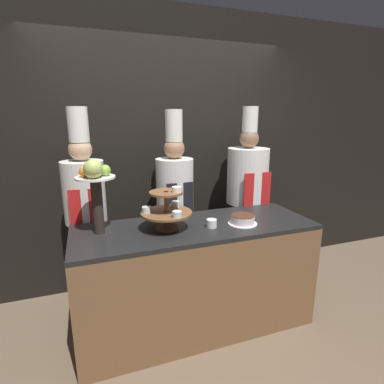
{
  "coord_description": "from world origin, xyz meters",
  "views": [
    {
      "loc": [
        -0.79,
        -1.78,
        1.75
      ],
      "look_at": [
        0.0,
        0.44,
        1.16
      ],
      "focal_mm": 28.0,
      "sensor_mm": 36.0,
      "label": 1
    }
  ],
  "objects_px": {
    "cake_round": "(243,220)",
    "fruit_pedestal": "(96,184)",
    "chef_center_left": "(175,201)",
    "cup_white": "(212,223)",
    "tiered_stand": "(167,209)",
    "chef_left": "(86,208)",
    "chef_center_right": "(247,193)"
  },
  "relations": [
    {
      "from": "tiered_stand",
      "to": "chef_left",
      "type": "relative_size",
      "value": 0.21
    },
    {
      "from": "cake_round",
      "to": "chef_center_right",
      "type": "xyz_separation_m",
      "value": [
        0.4,
        0.63,
        0.04
      ]
    },
    {
      "from": "tiered_stand",
      "to": "cup_white",
      "type": "distance_m",
      "value": 0.37
    },
    {
      "from": "tiered_stand",
      "to": "chef_center_right",
      "type": "height_order",
      "value": "chef_center_right"
    },
    {
      "from": "cake_round",
      "to": "cup_white",
      "type": "xyz_separation_m",
      "value": [
        -0.26,
        0.02,
        -0.0
      ]
    },
    {
      "from": "chef_left",
      "to": "chef_center_right",
      "type": "relative_size",
      "value": 0.99
    },
    {
      "from": "fruit_pedestal",
      "to": "cake_round",
      "type": "height_order",
      "value": "fruit_pedestal"
    },
    {
      "from": "cup_white",
      "to": "chef_center_right",
      "type": "relative_size",
      "value": 0.04
    },
    {
      "from": "cake_round",
      "to": "tiered_stand",
      "type": "bearing_deg",
      "value": 171.21
    },
    {
      "from": "chef_center_right",
      "to": "cup_white",
      "type": "bearing_deg",
      "value": -137.09
    },
    {
      "from": "fruit_pedestal",
      "to": "cup_white",
      "type": "bearing_deg",
      "value": -10.91
    },
    {
      "from": "fruit_pedestal",
      "to": "cake_round",
      "type": "relative_size",
      "value": 2.38
    },
    {
      "from": "cake_round",
      "to": "chef_center_right",
      "type": "distance_m",
      "value": 0.75
    },
    {
      "from": "cake_round",
      "to": "chef_center_left",
      "type": "xyz_separation_m",
      "value": [
        -0.38,
        0.63,
        0.02
      ]
    },
    {
      "from": "cup_white",
      "to": "chef_center_right",
      "type": "xyz_separation_m",
      "value": [
        0.66,
        0.61,
        0.04
      ]
    },
    {
      "from": "chef_left",
      "to": "cup_white",
      "type": "bearing_deg",
      "value": -33.55
    },
    {
      "from": "fruit_pedestal",
      "to": "chef_center_left",
      "type": "relative_size",
      "value": 0.31
    },
    {
      "from": "cup_white",
      "to": "fruit_pedestal",
      "type": "bearing_deg",
      "value": 169.09
    },
    {
      "from": "chef_center_right",
      "to": "tiered_stand",
      "type": "bearing_deg",
      "value": -151.72
    },
    {
      "from": "fruit_pedestal",
      "to": "chef_left",
      "type": "bearing_deg",
      "value": 101.07
    },
    {
      "from": "cup_white",
      "to": "chef_center_right",
      "type": "bearing_deg",
      "value": 42.91
    },
    {
      "from": "fruit_pedestal",
      "to": "chef_center_right",
      "type": "height_order",
      "value": "chef_center_right"
    },
    {
      "from": "fruit_pedestal",
      "to": "chef_left",
      "type": "height_order",
      "value": "chef_left"
    },
    {
      "from": "chef_left",
      "to": "chef_center_left",
      "type": "relative_size",
      "value": 1.01
    },
    {
      "from": "tiered_stand",
      "to": "chef_center_right",
      "type": "xyz_separation_m",
      "value": [
        1.0,
        0.54,
        -0.09
      ]
    },
    {
      "from": "cup_white",
      "to": "chef_center_left",
      "type": "xyz_separation_m",
      "value": [
        -0.12,
        0.61,
        0.03
      ]
    },
    {
      "from": "cake_round",
      "to": "fruit_pedestal",
      "type": "bearing_deg",
      "value": 170.78
    },
    {
      "from": "fruit_pedestal",
      "to": "cup_white",
      "type": "xyz_separation_m",
      "value": [
        0.84,
        -0.16,
        -0.35
      ]
    },
    {
      "from": "cake_round",
      "to": "chef_center_left",
      "type": "height_order",
      "value": "chef_center_left"
    },
    {
      "from": "chef_left",
      "to": "fruit_pedestal",
      "type": "bearing_deg",
      "value": -78.93
    },
    {
      "from": "chef_left",
      "to": "chef_center_left",
      "type": "distance_m",
      "value": 0.81
    },
    {
      "from": "tiered_stand",
      "to": "cake_round",
      "type": "relative_size",
      "value": 1.66
    }
  ]
}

